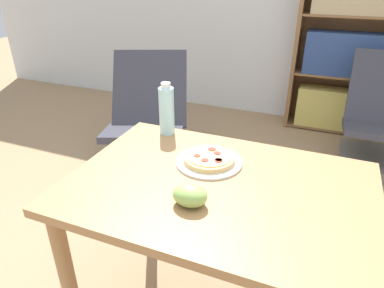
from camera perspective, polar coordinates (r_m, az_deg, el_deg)
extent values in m
cube|color=#A37549|center=(1.27, 4.52, -7.27)|extent=(1.11, 0.76, 0.03)
cylinder|color=#A37549|center=(1.52, -19.75, -21.37)|extent=(0.06, 0.06, 0.73)
cylinder|color=#A37549|center=(1.90, -7.22, -8.49)|extent=(0.06, 0.06, 0.73)
cylinder|color=#A37549|center=(1.74, 23.81, -15.00)|extent=(0.06, 0.06, 0.73)
cylinder|color=white|center=(1.39, 2.84, -2.96)|extent=(0.27, 0.27, 0.01)
cylinder|color=#DBB26B|center=(1.38, 2.86, -2.42)|extent=(0.21, 0.21, 0.02)
cylinder|color=#EACC7A|center=(1.37, 2.87, -1.99)|extent=(0.18, 0.18, 0.00)
cylinder|color=#A83328|center=(1.34, 4.42, -2.77)|extent=(0.03, 0.03, 0.00)
cylinder|color=#A83328|center=(1.37, 0.86, -1.95)|extent=(0.03, 0.03, 0.00)
cylinder|color=#A83328|center=(1.39, 4.26, -1.51)|extent=(0.03, 0.03, 0.00)
cylinder|color=#A83328|center=(1.34, 4.49, -2.62)|extent=(0.03, 0.03, 0.00)
cylinder|color=#A83328|center=(1.34, 2.15, -2.69)|extent=(0.03, 0.03, 0.00)
cylinder|color=#A83328|center=(1.42, 3.34, -0.87)|extent=(0.03, 0.03, 0.00)
ellipsoid|color=#93BC5B|center=(1.14, -0.35, -8.52)|extent=(0.12, 0.09, 0.08)
sphere|color=#93BC5B|center=(1.16, -0.87, -8.72)|extent=(0.02, 0.02, 0.02)
sphere|color=#93BC5B|center=(1.12, 0.54, -8.50)|extent=(0.02, 0.02, 0.02)
sphere|color=#93BC5B|center=(1.15, -0.26, -7.56)|extent=(0.03, 0.03, 0.03)
sphere|color=#93BC5B|center=(1.16, -2.28, -9.25)|extent=(0.02, 0.02, 0.02)
sphere|color=#93BC5B|center=(1.16, 1.51, -7.68)|extent=(0.02, 0.02, 0.02)
sphere|color=#93BC5B|center=(1.15, -1.67, -7.58)|extent=(0.02, 0.02, 0.02)
sphere|color=#93BC5B|center=(1.15, 0.95, -8.03)|extent=(0.03, 0.03, 0.03)
sphere|color=#93BC5B|center=(1.17, 0.39, -7.95)|extent=(0.03, 0.03, 0.03)
cylinder|color=#A3DBEA|center=(1.60, -4.25, 5.49)|extent=(0.07, 0.07, 0.22)
cylinder|color=white|center=(1.56, -4.41, 9.72)|extent=(0.04, 0.04, 0.02)
cube|color=slate|center=(2.83, -6.88, -3.03)|extent=(0.71, 0.71, 0.10)
cube|color=#383842|center=(2.63, -8.01, 2.06)|extent=(0.74, 0.69, 0.14)
cube|color=#383842|center=(2.81, -7.03, 9.11)|extent=(0.70, 0.60, 0.55)
cube|color=slate|center=(3.19, 28.08, -2.65)|extent=(0.55, 0.55, 0.10)
cube|color=brown|center=(3.59, 17.21, 15.80)|extent=(0.04, 0.30, 1.65)
cube|color=brown|center=(3.72, 24.28, 15.03)|extent=(0.90, 0.01, 1.65)
cube|color=brown|center=(3.81, 21.98, 2.79)|extent=(0.83, 0.29, 0.02)
cube|color=#CCBC5B|center=(3.71, 22.51, 5.52)|extent=(0.70, 0.21, 0.39)
cube|color=brown|center=(3.63, 23.46, 10.52)|extent=(0.83, 0.29, 0.02)
cube|color=navy|center=(3.57, 24.06, 13.55)|extent=(0.70, 0.21, 0.39)
cube|color=brown|center=(3.54, 25.13, 18.84)|extent=(0.83, 0.29, 0.02)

